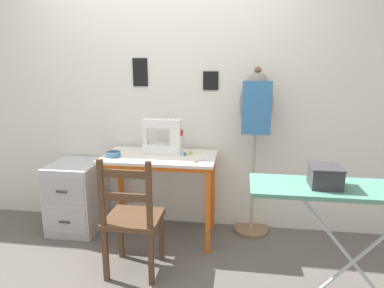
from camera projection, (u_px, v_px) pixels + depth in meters
ground_plane at (154, 251)px, 2.92m from camera, size 14.00×14.00×0.00m
wall_back at (167, 94)px, 3.20m from camera, size 10.00×0.06×2.55m
sewing_table at (159, 168)px, 3.01m from camera, size 0.99×0.54×0.77m
sewing_machine at (165, 138)px, 3.04m from camera, size 0.36×0.15×0.33m
fabric_bowl at (113, 154)px, 2.96m from camera, size 0.13×0.13×0.04m
scissors at (198, 161)px, 2.81m from camera, size 0.10×0.11×0.01m
thread_spool_near_machine at (185, 154)px, 2.99m from camera, size 0.03×0.03×0.04m
thread_spool_mid_table at (191, 153)px, 3.02m from camera, size 0.03×0.03×0.04m
wooden_chair at (132, 219)px, 2.52m from camera, size 0.40×0.38×0.93m
filing_cabinet at (77, 196)px, 3.26m from camera, size 0.44×0.52×0.65m
dress_form at (256, 116)px, 3.00m from camera, size 0.32×0.32×1.53m
ironing_board at (361, 196)px, 1.89m from camera, size 1.22×0.35×0.90m
storage_box at (325, 176)px, 1.89m from camera, size 0.17×0.18×0.12m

